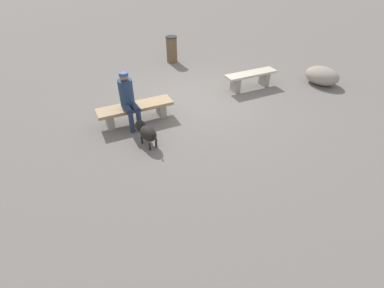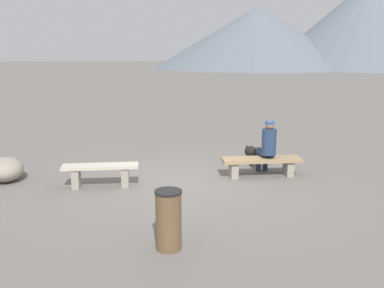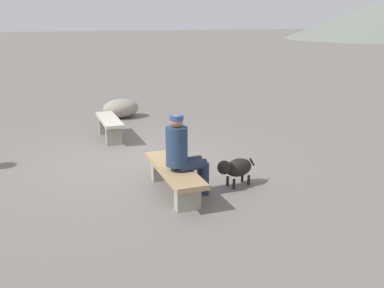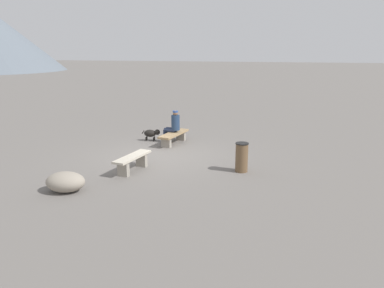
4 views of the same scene
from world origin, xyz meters
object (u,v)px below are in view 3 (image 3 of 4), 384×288
Objects in this scene: boulder at (121,108)px; seated_person at (183,151)px; bench_right at (174,174)px; bench_left at (110,125)px; dog at (236,168)px.

seated_person is at bearing -8.66° from boulder.
seated_person is (0.16, 0.07, 0.40)m from bench_right.
bench_left is 3.70m from seated_person.
bench_left is 1.26× the size of seated_person.
boulder is at bearing 174.74° from seated_person.
boulder is at bearing -97.19° from dog.
dog is at bearing 92.52° from seated_person.
bench_left is at bearing -83.22° from dog.
bench_left is 2.20m from boulder.
dog is at bearing 86.93° from bench_right.
bench_left is at bearing -173.74° from bench_right.
dog is (0.01, 0.92, -0.40)m from seated_person.
seated_person is at bearing 31.22° from bench_right.
bench_left is at bearing -24.23° from boulder.
bench_right is 1.81× the size of boulder.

